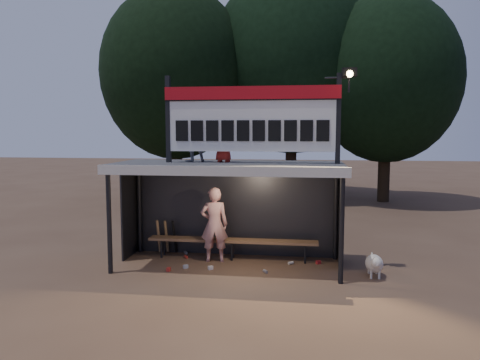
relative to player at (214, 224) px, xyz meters
name	(u,v)px	position (x,y,z in m)	size (l,w,h in m)	color
ground	(229,266)	(0.39, -0.33, -0.87)	(80.00, 80.00, 0.00)	brown
player	(214,224)	(0.00, 0.00, 0.00)	(0.63, 0.42, 1.74)	white
child_a	(192,136)	(-0.47, -0.13, 2.03)	(0.57, 0.44, 1.17)	slate
child_b	(224,141)	(0.24, -0.11, 1.93)	(0.47, 0.31, 0.96)	#A52019
dugout_shelter	(230,183)	(0.39, -0.08, 0.98)	(5.10, 2.08, 2.32)	#404042
scoreboard_assembly	(254,117)	(0.95, -0.33, 2.46)	(4.10, 0.27, 1.99)	black
bench	(232,241)	(0.39, 0.22, -0.43)	(4.00, 0.35, 0.48)	#86603F
tree_left	(175,73)	(-3.61, 9.67, 4.65)	(6.46, 6.46, 9.27)	black
tree_mid	(292,61)	(1.39, 11.17, 5.30)	(7.22, 7.22, 10.36)	black
tree_right	(387,79)	(5.39, 10.17, 4.32)	(6.08, 6.08, 8.72)	black
dog	(374,264)	(3.51, -0.69, -0.59)	(0.36, 0.81, 0.49)	silver
bats	(166,236)	(-1.30, 0.49, -0.44)	(0.47, 0.32, 0.84)	#A2774B
litter	(226,263)	(0.32, -0.29, -0.83)	(3.34, 1.57, 0.08)	red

